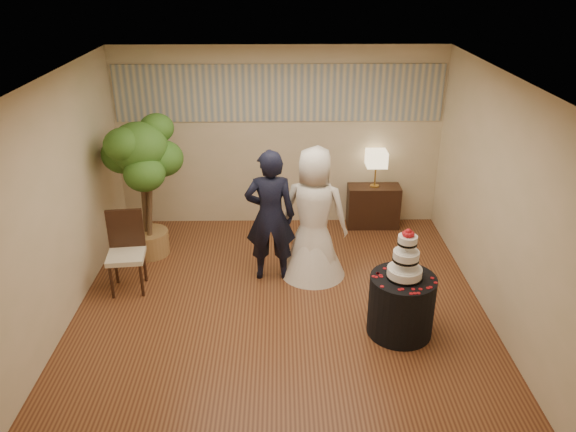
{
  "coord_description": "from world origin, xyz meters",
  "views": [
    {
      "loc": [
        0.0,
        -5.85,
        3.94
      ],
      "look_at": [
        0.1,
        0.4,
        1.05
      ],
      "focal_mm": 35.0,
      "sensor_mm": 36.0,
      "label": 1
    }
  ],
  "objects_px": {
    "groom": "(270,216)",
    "side_chair": "(126,254)",
    "cake_table": "(401,305)",
    "table_lamp": "(376,169)",
    "console": "(373,206)",
    "ficus_tree": "(143,188)",
    "wedding_cake": "(406,254)",
    "bride": "(314,214)"
  },
  "relations": [
    {
      "from": "cake_table",
      "to": "wedding_cake",
      "type": "height_order",
      "value": "wedding_cake"
    },
    {
      "from": "bride",
      "to": "side_chair",
      "type": "bearing_deg",
      "value": 22.81
    },
    {
      "from": "bride",
      "to": "side_chair",
      "type": "distance_m",
      "value": 2.46
    },
    {
      "from": "groom",
      "to": "cake_table",
      "type": "height_order",
      "value": "groom"
    },
    {
      "from": "groom",
      "to": "cake_table",
      "type": "relative_size",
      "value": 2.43
    },
    {
      "from": "cake_table",
      "to": "side_chair",
      "type": "height_order",
      "value": "side_chair"
    },
    {
      "from": "cake_table",
      "to": "ficus_tree",
      "type": "xyz_separation_m",
      "value": [
        -3.26,
        1.94,
        0.67
      ]
    },
    {
      "from": "groom",
      "to": "side_chair",
      "type": "relative_size",
      "value": 1.72
    },
    {
      "from": "console",
      "to": "groom",
      "type": "bearing_deg",
      "value": -135.6
    },
    {
      "from": "wedding_cake",
      "to": "table_lamp",
      "type": "distance_m",
      "value": 2.82
    },
    {
      "from": "bride",
      "to": "console",
      "type": "bearing_deg",
      "value": -110.85
    },
    {
      "from": "table_lamp",
      "to": "bride",
      "type": "bearing_deg",
      "value": -124.96
    },
    {
      "from": "groom",
      "to": "side_chair",
      "type": "height_order",
      "value": "groom"
    },
    {
      "from": "bride",
      "to": "wedding_cake",
      "type": "height_order",
      "value": "bride"
    },
    {
      "from": "ficus_tree",
      "to": "groom",
      "type": "bearing_deg",
      "value": -20.83
    },
    {
      "from": "ficus_tree",
      "to": "side_chair",
      "type": "height_order",
      "value": "ficus_tree"
    },
    {
      "from": "console",
      "to": "side_chair",
      "type": "bearing_deg",
      "value": -151.3
    },
    {
      "from": "cake_table",
      "to": "ficus_tree",
      "type": "distance_m",
      "value": 3.85
    },
    {
      "from": "table_lamp",
      "to": "side_chair",
      "type": "bearing_deg",
      "value": -151.71
    },
    {
      "from": "ficus_tree",
      "to": "side_chair",
      "type": "distance_m",
      "value": 1.1
    },
    {
      "from": "bride",
      "to": "console",
      "type": "height_order",
      "value": "bride"
    },
    {
      "from": "cake_table",
      "to": "table_lamp",
      "type": "relative_size",
      "value": 1.28
    },
    {
      "from": "groom",
      "to": "console",
      "type": "height_order",
      "value": "groom"
    },
    {
      "from": "bride",
      "to": "cake_table",
      "type": "bearing_deg",
      "value": 138.76
    },
    {
      "from": "groom",
      "to": "side_chair",
      "type": "bearing_deg",
      "value": 9.01
    },
    {
      "from": "table_lamp",
      "to": "console",
      "type": "bearing_deg",
      "value": 0.0
    },
    {
      "from": "bride",
      "to": "console",
      "type": "distance_m",
      "value": 1.9
    },
    {
      "from": "bride",
      "to": "ficus_tree",
      "type": "relative_size",
      "value": 0.87
    },
    {
      "from": "console",
      "to": "ficus_tree",
      "type": "relative_size",
      "value": 0.39
    },
    {
      "from": "console",
      "to": "ficus_tree",
      "type": "bearing_deg",
      "value": -164.96
    },
    {
      "from": "bride",
      "to": "ficus_tree",
      "type": "bearing_deg",
      "value": -0.39
    },
    {
      "from": "wedding_cake",
      "to": "side_chair",
      "type": "xyz_separation_m",
      "value": [
        -3.32,
        0.96,
        -0.5
      ]
    },
    {
      "from": "wedding_cake",
      "to": "table_lamp",
      "type": "height_order",
      "value": "wedding_cake"
    },
    {
      "from": "table_lamp",
      "to": "ficus_tree",
      "type": "relative_size",
      "value": 0.28
    },
    {
      "from": "bride",
      "to": "cake_table",
      "type": "distance_m",
      "value": 1.71
    },
    {
      "from": "wedding_cake",
      "to": "groom",
      "type": "bearing_deg",
      "value": 139.7
    },
    {
      "from": "groom",
      "to": "cake_table",
      "type": "distance_m",
      "value": 2.03
    },
    {
      "from": "groom",
      "to": "ficus_tree",
      "type": "bearing_deg",
      "value": -21.11
    },
    {
      "from": "wedding_cake",
      "to": "side_chair",
      "type": "relative_size",
      "value": 0.57
    },
    {
      "from": "groom",
      "to": "ficus_tree",
      "type": "height_order",
      "value": "ficus_tree"
    },
    {
      "from": "groom",
      "to": "ficus_tree",
      "type": "xyz_separation_m",
      "value": [
        -1.77,
        0.67,
        0.13
      ]
    },
    {
      "from": "wedding_cake",
      "to": "console",
      "type": "height_order",
      "value": "wedding_cake"
    }
  ]
}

